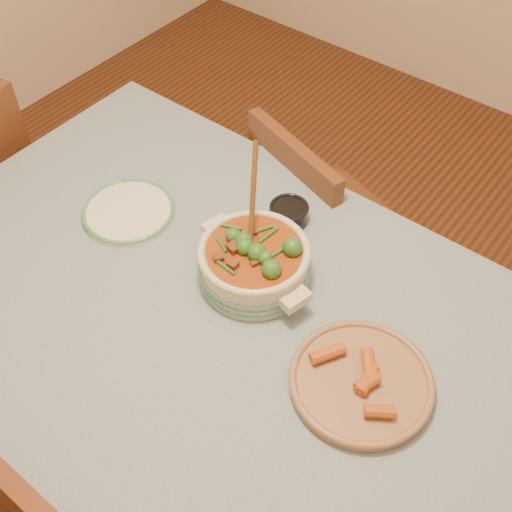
# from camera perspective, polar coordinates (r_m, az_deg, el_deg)

# --- Properties ---
(floor) EXTENTS (4.50, 4.50, 0.00)m
(floor) POSITION_cam_1_polar(r_m,az_deg,el_deg) (2.16, -2.30, -17.01)
(floor) COLOR #412112
(floor) RESTS_ON ground
(dining_table) EXTENTS (1.68, 1.08, 0.76)m
(dining_table) POSITION_cam_1_polar(r_m,az_deg,el_deg) (1.57, -3.04, -7.07)
(dining_table) COLOR brown
(dining_table) RESTS_ON floor
(stew_casserole) EXTENTS (0.34, 0.31, 0.31)m
(stew_casserole) POSITION_cam_1_polar(r_m,az_deg,el_deg) (1.51, -0.19, -0.40)
(stew_casserole) COLOR beige
(stew_casserole) RESTS_ON dining_table
(white_plate) EXTENTS (0.26, 0.26, 0.02)m
(white_plate) POSITION_cam_1_polar(r_m,az_deg,el_deg) (1.73, -11.24, 3.90)
(white_plate) COLOR silver
(white_plate) RESTS_ON dining_table
(condiment_bowl) EXTENTS (0.11, 0.11, 0.05)m
(condiment_bowl) POSITION_cam_1_polar(r_m,az_deg,el_deg) (1.67, 2.94, 3.87)
(condiment_bowl) COLOR black
(condiment_bowl) RESTS_ON dining_table
(fried_plate) EXTENTS (0.38, 0.38, 0.05)m
(fried_plate) POSITION_cam_1_polar(r_m,az_deg,el_deg) (1.39, 9.34, -10.87)
(fried_plate) COLOR #9D7357
(fried_plate) RESTS_ON dining_table
(chair_far) EXTENTS (0.49, 0.49, 0.84)m
(chair_far) POSITION_cam_1_polar(r_m,az_deg,el_deg) (2.09, 5.18, 3.16)
(chair_far) COLOR #5A311B
(chair_far) RESTS_ON floor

